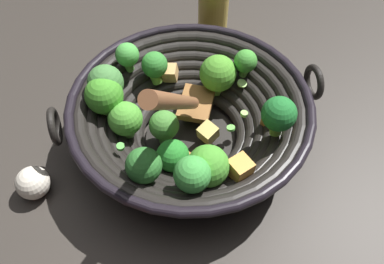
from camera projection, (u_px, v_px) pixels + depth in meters
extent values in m
plane|color=#332D28|center=(190.00, 140.00, 0.63)|extent=(4.00, 4.00, 0.00)
cylinder|color=black|center=(190.00, 138.00, 0.63)|extent=(0.14, 0.14, 0.01)
torus|color=black|center=(190.00, 133.00, 0.62)|extent=(0.19, 0.19, 0.02)
torus|color=black|center=(190.00, 129.00, 0.61)|extent=(0.21, 0.21, 0.02)
torus|color=black|center=(190.00, 125.00, 0.60)|extent=(0.24, 0.24, 0.02)
torus|color=black|center=(190.00, 121.00, 0.59)|extent=(0.26, 0.26, 0.02)
torus|color=black|center=(190.00, 117.00, 0.59)|extent=(0.29, 0.29, 0.02)
torus|color=black|center=(190.00, 112.00, 0.58)|extent=(0.31, 0.31, 0.02)
torus|color=black|center=(190.00, 108.00, 0.57)|extent=(0.34, 0.34, 0.02)
torus|color=black|center=(190.00, 103.00, 0.56)|extent=(0.35, 0.35, 0.01)
torus|color=black|center=(55.00, 126.00, 0.54)|extent=(0.05, 0.04, 0.05)
torus|color=black|center=(314.00, 82.00, 0.59)|extent=(0.05, 0.04, 0.05)
cylinder|color=#6A9F39|center=(275.00, 128.00, 0.55)|extent=(0.02, 0.02, 0.02)
sphere|color=#1F702D|center=(279.00, 114.00, 0.52)|extent=(0.05, 0.05, 0.05)
cylinder|color=#699945|center=(109.00, 97.00, 0.60)|extent=(0.04, 0.03, 0.02)
sphere|color=#47833F|center=(106.00, 83.00, 0.57)|extent=(0.05, 0.05, 0.05)
cylinder|color=#84C045|center=(156.00, 77.00, 0.64)|extent=(0.03, 0.02, 0.02)
sphere|color=#358632|center=(155.00, 65.00, 0.62)|extent=(0.04, 0.04, 0.04)
cylinder|color=#6AA64A|center=(244.00, 72.00, 0.63)|extent=(0.02, 0.02, 0.02)
sphere|color=green|center=(246.00, 61.00, 0.62)|extent=(0.04, 0.04, 0.04)
cylinder|color=#6AA448|center=(108.00, 107.00, 0.60)|extent=(0.02, 0.02, 0.01)
sphere|color=#499A34|center=(106.00, 96.00, 0.58)|extent=(0.04, 0.04, 0.04)
cylinder|color=#79B057|center=(128.00, 131.00, 0.59)|extent=(0.03, 0.03, 0.01)
sphere|color=#4FA434|center=(125.00, 119.00, 0.56)|extent=(0.05, 0.05, 0.05)
cylinder|color=#6A9E46|center=(192.00, 186.00, 0.50)|extent=(0.02, 0.02, 0.02)
sphere|color=green|center=(192.00, 174.00, 0.48)|extent=(0.05, 0.05, 0.05)
cylinder|color=#65A63C|center=(217.00, 88.00, 0.65)|extent=(0.02, 0.02, 0.02)
sphere|color=#4E9B2D|center=(218.00, 73.00, 0.62)|extent=(0.06, 0.06, 0.06)
cylinder|color=#7CA845|center=(146.00, 176.00, 0.52)|extent=(0.03, 0.03, 0.02)
sphere|color=#2F752E|center=(144.00, 165.00, 0.50)|extent=(0.05, 0.05, 0.05)
cylinder|color=#7BAC5D|center=(108.00, 110.00, 0.59)|extent=(0.03, 0.03, 0.02)
sphere|color=#439829|center=(104.00, 95.00, 0.56)|extent=(0.06, 0.06, 0.06)
cylinder|color=#6D9B48|center=(174.00, 166.00, 0.57)|extent=(0.02, 0.02, 0.02)
sphere|color=#278329|center=(173.00, 156.00, 0.55)|extent=(0.05, 0.05, 0.05)
cylinder|color=#65A34C|center=(165.00, 137.00, 0.61)|extent=(0.02, 0.02, 0.02)
sphere|color=#478835|center=(164.00, 125.00, 0.59)|extent=(0.05, 0.05, 0.05)
cylinder|color=#59A040|center=(207.00, 178.00, 0.53)|extent=(0.03, 0.03, 0.02)
sphere|color=green|center=(208.00, 166.00, 0.50)|extent=(0.06, 0.06, 0.06)
cylinder|color=#569341|center=(129.00, 66.00, 0.62)|extent=(0.02, 0.02, 0.02)
sphere|color=green|center=(127.00, 55.00, 0.60)|extent=(0.04, 0.04, 0.04)
cube|color=gold|center=(240.00, 168.00, 0.51)|extent=(0.03, 0.03, 0.03)
cube|color=#BB6D33|center=(271.00, 120.00, 0.58)|extent=(0.03, 0.03, 0.03)
cube|color=#C5862C|center=(102.00, 106.00, 0.58)|extent=(0.03, 0.03, 0.03)
cube|color=#E7AE68|center=(170.00, 73.00, 0.65)|extent=(0.03, 0.04, 0.03)
cube|color=#CE8738|center=(186.00, 163.00, 0.58)|extent=(0.03, 0.03, 0.03)
cube|color=#DFC063|center=(208.00, 133.00, 0.60)|extent=(0.03, 0.03, 0.03)
cylinder|color=#6BC651|center=(216.00, 83.00, 0.63)|extent=(0.02, 0.01, 0.01)
cylinder|color=#99D166|center=(227.00, 66.00, 0.64)|extent=(0.02, 0.02, 0.01)
cylinder|color=#56B247|center=(120.00, 147.00, 0.53)|extent=(0.01, 0.01, 0.01)
cylinder|color=#99D166|center=(203.00, 109.00, 0.62)|extent=(0.01, 0.01, 0.01)
cylinder|color=#6BC651|center=(231.00, 128.00, 0.60)|extent=(0.02, 0.02, 0.01)
cylinder|color=#6BC651|center=(176.00, 159.00, 0.56)|extent=(0.01, 0.01, 0.01)
cylinder|color=#99D166|center=(244.00, 114.00, 0.59)|extent=(0.01, 0.01, 0.01)
cylinder|color=#99D166|center=(142.00, 166.00, 0.51)|extent=(0.02, 0.02, 0.00)
cylinder|color=#56B247|center=(162.00, 150.00, 0.59)|extent=(0.01, 0.01, 0.01)
cylinder|color=#99D166|center=(242.00, 83.00, 0.63)|extent=(0.02, 0.02, 0.01)
cube|color=brown|center=(196.00, 103.00, 0.63)|extent=(0.07, 0.08, 0.01)
cylinder|color=brown|center=(177.00, 102.00, 0.46)|extent=(0.10, 0.18, 0.21)
cylinder|color=gold|center=(213.00, 4.00, 0.71)|extent=(0.05, 0.05, 0.18)
sphere|color=silver|center=(33.00, 183.00, 0.56)|extent=(0.05, 0.05, 0.05)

